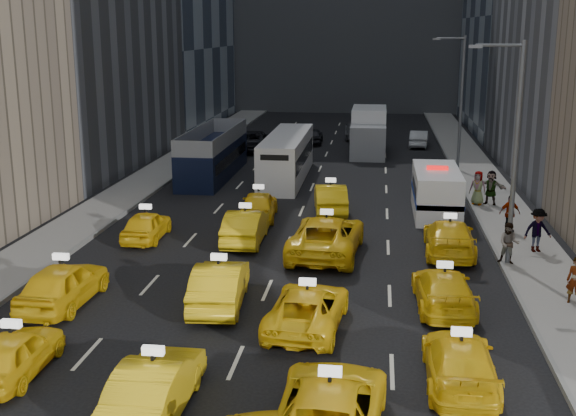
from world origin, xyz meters
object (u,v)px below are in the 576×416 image
city_bus (287,157)px  box_truck (369,132)px  pedestrian_0 (576,280)px  nypd_van (436,193)px  double_decker (213,153)px

city_bus → box_truck: size_ratio=1.48×
box_truck → pedestrian_0: 31.87m
city_bus → nypd_van: bearing=-48.8°
city_bus → box_truck: 11.51m
double_decker → pedestrian_0: double_decker is taller
double_decker → pedestrian_0: (17.49, -20.66, -0.57)m
box_truck → nypd_van: bearing=-76.8°
nypd_van → double_decker: bearing=146.8°
double_decker → box_truck: 14.23m
double_decker → pedestrian_0: 27.08m
nypd_van → pedestrian_0: (3.83, -12.57, -0.18)m
nypd_van → city_bus: 11.94m
double_decker → city_bus: (4.82, -0.07, -0.13)m
box_truck → pedestrian_0: (7.64, -30.94, -0.73)m
box_truck → double_decker: bearing=-132.3°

